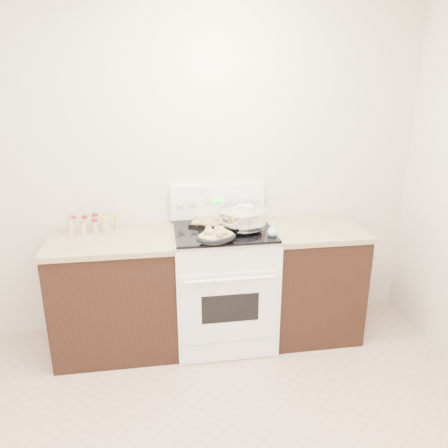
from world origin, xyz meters
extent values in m
cube|color=beige|center=(0.00, 1.77, 1.35)|extent=(4.00, 0.05, 2.70)
cube|color=black|center=(-0.48, 1.43, 0.44)|extent=(0.90, 0.64, 0.88)
cube|color=brown|center=(-0.48, 1.43, 0.90)|extent=(0.93, 0.67, 0.04)
cube|color=black|center=(1.08, 1.43, 0.44)|extent=(0.70, 0.64, 0.88)
cube|color=brown|center=(1.08, 1.43, 0.90)|extent=(0.73, 0.67, 0.04)
cube|color=white|center=(0.35, 1.42, 0.46)|extent=(0.76, 0.66, 0.92)
cube|color=white|center=(0.35, 1.08, 0.45)|extent=(0.70, 0.01, 0.55)
cube|color=black|center=(0.35, 1.08, 0.46)|extent=(0.42, 0.01, 0.22)
cylinder|color=white|center=(0.35, 1.04, 0.70)|extent=(0.65, 0.02, 0.02)
cube|color=white|center=(0.35, 1.09, 0.08)|extent=(0.70, 0.01, 0.14)
cube|color=silver|center=(0.35, 1.42, 0.93)|extent=(0.78, 0.68, 0.01)
cube|color=black|center=(0.35, 1.42, 0.94)|extent=(0.74, 0.64, 0.01)
cube|color=white|center=(0.35, 1.72, 1.08)|extent=(0.76, 0.07, 0.28)
cylinder|color=white|center=(0.05, 1.67, 1.10)|extent=(0.06, 0.02, 0.06)
cylinder|color=white|center=(0.15, 1.67, 1.10)|extent=(0.06, 0.02, 0.06)
cylinder|color=white|center=(0.55, 1.67, 1.10)|extent=(0.06, 0.02, 0.06)
cylinder|color=white|center=(0.65, 1.67, 1.10)|extent=(0.06, 0.02, 0.06)
cube|color=#19E533|center=(0.35, 1.67, 1.10)|extent=(0.09, 0.00, 0.04)
cube|color=silver|center=(0.27, 1.67, 1.10)|extent=(0.05, 0.00, 0.05)
cube|color=silver|center=(0.43, 1.67, 1.10)|extent=(0.05, 0.00, 0.05)
ellipsoid|color=silver|center=(0.49, 1.37, 1.02)|extent=(0.41, 0.41, 0.21)
cylinder|color=silver|center=(0.49, 1.37, 0.95)|extent=(0.20, 0.20, 0.01)
torus|color=silver|center=(0.49, 1.37, 1.10)|extent=(0.36, 0.36, 0.02)
cylinder|color=silver|center=(0.49, 1.37, 1.04)|extent=(0.34, 0.34, 0.12)
cylinder|color=brown|center=(0.49, 1.37, 1.09)|extent=(0.32, 0.32, 0.00)
cube|color=beige|center=(0.57, 1.42, 1.09)|extent=(0.03, 0.03, 0.02)
cube|color=beige|center=(0.48, 1.23, 1.09)|extent=(0.04, 0.04, 0.03)
cube|color=beige|center=(0.48, 1.44, 1.09)|extent=(0.02, 0.02, 0.02)
cube|color=beige|center=(0.43, 1.40, 1.09)|extent=(0.04, 0.04, 0.03)
cube|color=beige|center=(0.57, 1.40, 1.09)|extent=(0.04, 0.04, 0.03)
cube|color=beige|center=(0.55, 1.44, 1.09)|extent=(0.03, 0.03, 0.02)
cube|color=beige|center=(0.48, 1.29, 1.09)|extent=(0.03, 0.03, 0.02)
cube|color=beige|center=(0.50, 1.33, 1.09)|extent=(0.04, 0.04, 0.03)
cube|color=beige|center=(0.51, 1.24, 1.09)|extent=(0.04, 0.04, 0.03)
cube|color=beige|center=(0.59, 1.43, 1.09)|extent=(0.03, 0.03, 0.02)
cube|color=beige|center=(0.39, 1.40, 1.09)|extent=(0.03, 0.03, 0.03)
cube|color=beige|center=(0.52, 1.44, 1.09)|extent=(0.03, 0.03, 0.02)
cube|color=beige|center=(0.55, 1.43, 1.09)|extent=(0.04, 0.04, 0.03)
cube|color=beige|center=(0.40, 1.29, 1.09)|extent=(0.04, 0.04, 0.02)
ellipsoid|color=black|center=(0.26, 1.14, 0.98)|extent=(0.33, 0.27, 0.08)
ellipsoid|color=tan|center=(0.26, 1.14, 1.00)|extent=(0.30, 0.24, 0.06)
sphere|color=tan|center=(0.31, 1.10, 1.03)|extent=(0.05, 0.05, 0.05)
sphere|color=tan|center=(0.30, 1.11, 1.03)|extent=(0.05, 0.05, 0.05)
sphere|color=tan|center=(0.27, 1.08, 1.03)|extent=(0.06, 0.06, 0.06)
sphere|color=tan|center=(0.22, 1.12, 1.03)|extent=(0.06, 0.06, 0.06)
sphere|color=tan|center=(0.30, 1.18, 1.03)|extent=(0.05, 0.05, 0.05)
sphere|color=tan|center=(0.21, 1.19, 1.03)|extent=(0.05, 0.05, 0.05)
sphere|color=tan|center=(0.27, 1.18, 1.03)|extent=(0.04, 0.04, 0.04)
sphere|color=tan|center=(0.19, 1.12, 1.03)|extent=(0.04, 0.04, 0.04)
cube|color=black|center=(0.31, 1.54, 0.95)|extent=(0.43, 0.38, 0.02)
cube|color=tan|center=(0.31, 1.54, 0.97)|extent=(0.39, 0.33, 0.02)
sphere|color=tan|center=(0.38, 1.50, 0.98)|extent=(0.04, 0.04, 0.04)
sphere|color=tan|center=(0.20, 1.53, 0.98)|extent=(0.03, 0.03, 0.03)
sphere|color=tan|center=(0.23, 1.52, 0.98)|extent=(0.03, 0.03, 0.03)
sphere|color=tan|center=(0.22, 1.55, 0.98)|extent=(0.04, 0.04, 0.04)
sphere|color=tan|center=(0.38, 1.52, 0.98)|extent=(0.04, 0.04, 0.04)
sphere|color=tan|center=(0.18, 1.58, 0.98)|extent=(0.04, 0.04, 0.04)
sphere|color=tan|center=(0.31, 1.55, 0.98)|extent=(0.04, 0.04, 0.04)
sphere|color=tan|center=(0.18, 1.47, 0.98)|extent=(0.04, 0.04, 0.04)
sphere|color=tan|center=(0.41, 1.47, 0.98)|extent=(0.04, 0.04, 0.04)
sphere|color=tan|center=(0.35, 1.57, 0.98)|extent=(0.04, 0.04, 0.04)
cylinder|color=tan|center=(0.24, 1.46, 0.95)|extent=(0.07, 0.29, 0.01)
sphere|color=tan|center=(0.22, 1.35, 0.96)|extent=(0.04, 0.04, 0.04)
sphere|color=#93C8DB|center=(0.68, 1.22, 0.97)|extent=(0.07, 0.07, 0.07)
cylinder|color=#93C8DB|center=(0.71, 1.32, 0.99)|extent=(0.09, 0.23, 0.07)
cylinder|color=#BFB28C|center=(-0.77, 1.63, 0.97)|extent=(0.05, 0.05, 0.10)
cylinder|color=#B21414|center=(-0.77, 1.63, 1.03)|extent=(0.05, 0.05, 0.02)
cylinder|color=#BFB28C|center=(-0.69, 1.63, 0.97)|extent=(0.04, 0.04, 0.10)
cylinder|color=#B21414|center=(-0.69, 1.63, 1.02)|extent=(0.04, 0.04, 0.02)
cylinder|color=#BFB28C|center=(-0.61, 1.63, 0.98)|extent=(0.04, 0.04, 0.11)
cylinder|color=#B21414|center=(-0.61, 1.63, 1.04)|extent=(0.05, 0.05, 0.02)
cylinder|color=#BFB28C|center=(-0.53, 1.63, 0.97)|extent=(0.04, 0.04, 0.11)
cylinder|color=gold|center=(-0.53, 1.63, 1.04)|extent=(0.04, 0.04, 0.02)
cylinder|color=#BFB28C|center=(-0.45, 1.63, 0.97)|extent=(0.04, 0.04, 0.10)
cylinder|color=gold|center=(-0.45, 1.63, 1.03)|extent=(0.04, 0.04, 0.02)
cylinder|color=#BFB28C|center=(-0.78, 1.54, 0.98)|extent=(0.04, 0.04, 0.11)
cylinder|color=#B2B2B7|center=(-0.78, 1.54, 1.04)|extent=(0.05, 0.05, 0.02)
cylinder|color=#BFB28C|center=(-0.69, 1.53, 0.97)|extent=(0.04, 0.04, 0.09)
cylinder|color=#B2B2B7|center=(-0.69, 1.53, 1.02)|extent=(0.04, 0.04, 0.02)
cylinder|color=#BFB28C|center=(-0.60, 1.55, 0.97)|extent=(0.04, 0.04, 0.09)
cylinder|color=#B21414|center=(-0.60, 1.55, 1.02)|extent=(0.05, 0.05, 0.02)
cylinder|color=#BFB28C|center=(-0.53, 1.55, 0.97)|extent=(0.05, 0.05, 0.11)
cylinder|color=gold|center=(-0.53, 1.55, 1.04)|extent=(0.05, 0.05, 0.02)
camera|label=1|loc=(-0.13, -1.66, 2.04)|focal=35.00mm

